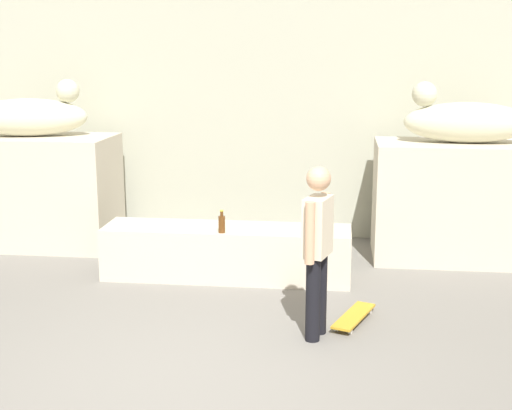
{
  "coord_description": "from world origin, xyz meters",
  "views": [
    {
      "loc": [
        1.32,
        -5.27,
        2.73
      ],
      "look_at": [
        0.46,
        2.01,
        1.1
      ],
      "focal_mm": 49.58,
      "sensor_mm": 36.0,
      "label": 1
    }
  ],
  "objects_px": {
    "statue_reclining_right": "(464,121)",
    "skateboard": "(354,316)",
    "skater": "(317,245)",
    "bottle_blue": "(312,227)",
    "bottle_green": "(312,220)",
    "bottle_brown": "(222,224)",
    "statue_reclining_left": "(31,116)"
  },
  "relations": [
    {
      "from": "statue_reclining_right",
      "to": "bottle_green",
      "type": "relative_size",
      "value": 5.54
    },
    {
      "from": "statue_reclining_left",
      "to": "bottle_brown",
      "type": "distance_m",
      "value": 3.39
    },
    {
      "from": "skater",
      "to": "bottle_blue",
      "type": "height_order",
      "value": "skater"
    },
    {
      "from": "skater",
      "to": "statue_reclining_right",
      "type": "bearing_deg",
      "value": 164.78
    },
    {
      "from": "bottle_blue",
      "to": "statue_reclining_right",
      "type": "bearing_deg",
      "value": 37.4
    },
    {
      "from": "skateboard",
      "to": "bottle_brown",
      "type": "xyz_separation_m",
      "value": [
        -1.53,
        1.03,
        0.67
      ]
    },
    {
      "from": "statue_reclining_right",
      "to": "bottle_blue",
      "type": "distance_m",
      "value": 2.59
    },
    {
      "from": "skateboard",
      "to": "statue_reclining_right",
      "type": "bearing_deg",
      "value": 170.79
    },
    {
      "from": "skateboard",
      "to": "bottle_green",
      "type": "height_order",
      "value": "bottle_green"
    },
    {
      "from": "skateboard",
      "to": "bottle_brown",
      "type": "distance_m",
      "value": 1.96
    },
    {
      "from": "skater",
      "to": "bottle_brown",
      "type": "bearing_deg",
      "value": -124.74
    },
    {
      "from": "bottle_blue",
      "to": "statue_reclining_left",
      "type": "bearing_deg",
      "value": 160.02
    },
    {
      "from": "skateboard",
      "to": "bottle_brown",
      "type": "relative_size",
      "value": 3.04
    },
    {
      "from": "bottle_blue",
      "to": "bottle_green",
      "type": "bearing_deg",
      "value": 92.08
    },
    {
      "from": "statue_reclining_left",
      "to": "bottle_brown",
      "type": "relative_size",
      "value": 6.25
    },
    {
      "from": "skateboard",
      "to": "bottle_blue",
      "type": "bearing_deg",
      "value": -134.56
    },
    {
      "from": "skater",
      "to": "bottle_brown",
      "type": "distance_m",
      "value": 1.85
    },
    {
      "from": "statue_reclining_right",
      "to": "skateboard",
      "type": "height_order",
      "value": "statue_reclining_right"
    },
    {
      "from": "skateboard",
      "to": "skater",
      "type": "bearing_deg",
      "value": -22.01
    },
    {
      "from": "skateboard",
      "to": "bottle_blue",
      "type": "xyz_separation_m",
      "value": [
        -0.48,
        1.02,
        0.66
      ]
    },
    {
      "from": "skater",
      "to": "bottle_blue",
      "type": "relative_size",
      "value": 6.63
    },
    {
      "from": "statue_reclining_right",
      "to": "skateboard",
      "type": "xyz_separation_m",
      "value": [
        -1.39,
        -2.44,
        -1.76
      ]
    },
    {
      "from": "statue_reclining_left",
      "to": "skater",
      "type": "xyz_separation_m",
      "value": [
        4.04,
        -2.86,
        -0.9
      ]
    },
    {
      "from": "skateboard",
      "to": "bottle_green",
      "type": "xyz_separation_m",
      "value": [
        -0.49,
        1.28,
        0.68
      ]
    },
    {
      "from": "bottle_green",
      "to": "bottle_brown",
      "type": "bearing_deg",
      "value": -166.65
    },
    {
      "from": "skater",
      "to": "bottle_green",
      "type": "distance_m",
      "value": 1.7
    },
    {
      "from": "statue_reclining_right",
      "to": "bottle_brown",
      "type": "bearing_deg",
      "value": 27.66
    },
    {
      "from": "skateboard",
      "to": "bottle_brown",
      "type": "bearing_deg",
      "value": -103.57
    },
    {
      "from": "bottle_blue",
      "to": "bottle_brown",
      "type": "relative_size",
      "value": 0.93
    },
    {
      "from": "skateboard",
      "to": "bottle_blue",
      "type": "relative_size",
      "value": 3.25
    },
    {
      "from": "statue_reclining_right",
      "to": "skateboard",
      "type": "distance_m",
      "value": 3.31
    },
    {
      "from": "bottle_brown",
      "to": "bottle_green",
      "type": "bearing_deg",
      "value": 13.35
    }
  ]
}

